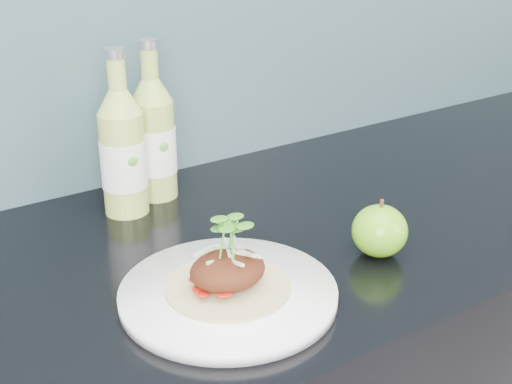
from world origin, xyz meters
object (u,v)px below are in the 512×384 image
green_apple (380,231)px  cider_bottle_left (123,153)px  cider_bottle_right (154,139)px  dinner_plate (228,294)px

green_apple → cider_bottle_left: (-0.22, 0.31, 0.06)m
cider_bottle_left → cider_bottle_right: 0.07m
green_apple → cider_bottle_right: size_ratio=0.37×
green_apple → dinner_plate: bearing=176.2°
dinner_plate → cider_bottle_left: (0.00, 0.30, 0.09)m
dinner_plate → cider_bottle_right: (0.07, 0.33, 0.09)m
cider_bottle_left → dinner_plate: bearing=-93.0°
cider_bottle_left → green_apple: bearing=-56.7°
green_apple → cider_bottle_left: size_ratio=0.37×
green_apple → cider_bottle_right: cider_bottle_right is taller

